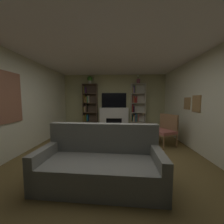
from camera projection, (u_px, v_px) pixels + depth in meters
ground_plane at (109, 161)px, 2.97m from camera, size 7.59×7.59×0.00m
wall_back_accent at (114, 103)px, 6.03m from camera, size 4.78×0.06×2.58m
wall_right_with_art at (219, 106)px, 2.74m from camera, size 0.09×6.45×2.58m
wall_left_with_window at (7, 105)px, 2.95m from camera, size 0.11×6.45×2.58m
ceiling at (109, 44)px, 2.73m from camera, size 4.78×6.45×0.06m
fireplace at (114, 119)px, 5.95m from camera, size 1.42×0.52×1.06m
tv at (114, 100)px, 5.96m from camera, size 1.14×0.06×0.67m
bookshelf_left at (89, 108)px, 5.96m from camera, size 0.65×0.32×2.14m
bookshelf_right at (136, 108)px, 5.85m from camera, size 0.65×0.32×2.14m
potted_plant at (90, 79)px, 5.81m from camera, size 0.23×0.23×0.35m
vase_with_flowers at (138, 81)px, 5.71m from camera, size 0.15×0.15×0.39m
couch at (101, 165)px, 2.19m from camera, size 2.05×0.94×0.97m
armchair at (164, 129)px, 4.01m from camera, size 0.81×0.86×0.97m
coffee_table at (105, 146)px, 2.92m from camera, size 0.72×0.45×0.44m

